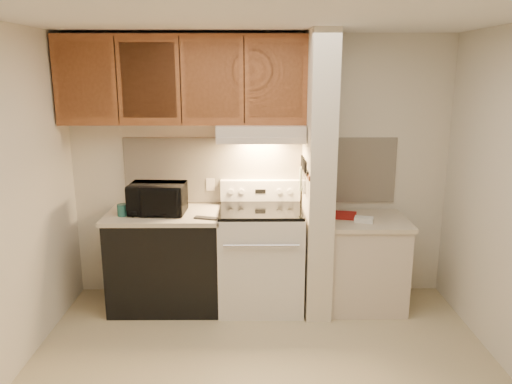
{
  "coord_description": "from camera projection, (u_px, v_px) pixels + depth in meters",
  "views": [
    {
      "loc": [
        -0.07,
        -3.2,
        2.17
      ],
      "look_at": [
        -0.05,
        0.75,
        1.2
      ],
      "focal_mm": 35.0,
      "sensor_mm": 36.0,
      "label": 1
    }
  ],
  "objects": [
    {
      "name": "floor",
      "position": [
        263.0,
        377.0,
        3.63
      ],
      "size": [
        3.6,
        3.6,
        0.0
      ],
      "primitive_type": "plane",
      "color": "#BEAF88",
      "rests_on": "ground"
    },
    {
      "name": "ceiling",
      "position": [
        264.0,
        14.0,
        3.03
      ],
      "size": [
        3.6,
        3.6,
        0.0
      ],
      "primitive_type": "plane",
      "rotation": [
        3.14,
        0.0,
        0.0
      ],
      "color": "white",
      "rests_on": "wall_back"
    },
    {
      "name": "wall_back",
      "position": [
        260.0,
        169.0,
        4.79
      ],
      "size": [
        3.6,
        2.5,
        0.02
      ],
      "primitive_type": "cube",
      "rotation": [
        1.57,
        0.0,
        0.0
      ],
      "color": "beige",
      "rests_on": "floor"
    },
    {
      "name": "backsplash",
      "position": [
        260.0,
        170.0,
        4.78
      ],
      "size": [
        2.6,
        0.02,
        0.63
      ],
      "primitive_type": "cube",
      "color": "#EEE0C9",
      "rests_on": "wall_back"
    },
    {
      "name": "range_body",
      "position": [
        261.0,
        259.0,
        4.64
      ],
      "size": [
        0.76,
        0.65,
        0.92
      ],
      "primitive_type": "cube",
      "color": "silver",
      "rests_on": "floor"
    },
    {
      "name": "oven_window",
      "position": [
        261.0,
        268.0,
        4.32
      ],
      "size": [
        0.5,
        0.01,
        0.3
      ],
      "primitive_type": "cube",
      "color": "black",
      "rests_on": "range_body"
    },
    {
      "name": "oven_handle",
      "position": [
        261.0,
        246.0,
        4.23
      ],
      "size": [
        0.65,
        0.02,
        0.02
      ],
      "primitive_type": "cylinder",
      "rotation": [
        0.0,
        1.57,
        0.0
      ],
      "color": "silver",
      "rests_on": "range_body"
    },
    {
      "name": "cooktop",
      "position": [
        261.0,
        210.0,
        4.53
      ],
      "size": [
        0.74,
        0.64,
        0.03
      ],
      "primitive_type": "cube",
      "color": "black",
      "rests_on": "range_body"
    },
    {
      "name": "range_backguard",
      "position": [
        260.0,
        190.0,
        4.78
      ],
      "size": [
        0.76,
        0.08,
        0.2
      ],
      "primitive_type": "cube",
      "color": "silver",
      "rests_on": "range_body"
    },
    {
      "name": "range_display",
      "position": [
        260.0,
        191.0,
        4.74
      ],
      "size": [
        0.1,
        0.01,
        0.04
      ],
      "primitive_type": "cube",
      "color": "black",
      "rests_on": "range_backguard"
    },
    {
      "name": "range_knob_left_outer",
      "position": [
        231.0,
        191.0,
        4.73
      ],
      "size": [
        0.05,
        0.02,
        0.05
      ],
      "primitive_type": "cylinder",
      "rotation": [
        1.57,
        0.0,
        0.0
      ],
      "color": "silver",
      "rests_on": "range_backguard"
    },
    {
      "name": "range_knob_left_inner",
      "position": [
        241.0,
        191.0,
        4.73
      ],
      "size": [
        0.05,
        0.02,
        0.05
      ],
      "primitive_type": "cylinder",
      "rotation": [
        1.57,
        0.0,
        0.0
      ],
      "color": "silver",
      "rests_on": "range_backguard"
    },
    {
      "name": "range_knob_right_inner",
      "position": [
        279.0,
        191.0,
        4.73
      ],
      "size": [
        0.05,
        0.02,
        0.05
      ],
      "primitive_type": "cylinder",
      "rotation": [
        1.57,
        0.0,
        0.0
      ],
      "color": "silver",
      "rests_on": "range_backguard"
    },
    {
      "name": "range_knob_right_outer",
      "position": [
        290.0,
        191.0,
        4.74
      ],
      "size": [
        0.05,
        0.02,
        0.05
      ],
      "primitive_type": "cylinder",
      "rotation": [
        1.57,
        0.0,
        0.0
      ],
      "color": "silver",
      "rests_on": "range_backguard"
    },
    {
      "name": "dishwasher_front",
      "position": [
        166.0,
        261.0,
        4.65
      ],
      "size": [
        1.0,
        0.63,
        0.87
      ],
      "primitive_type": "cube",
      "color": "black",
      "rests_on": "floor"
    },
    {
      "name": "left_countertop",
      "position": [
        164.0,
        215.0,
        4.54
      ],
      "size": [
        1.04,
        0.67,
        0.04
      ],
      "primitive_type": "cube",
      "color": "beige",
      "rests_on": "dishwasher_front"
    },
    {
      "name": "spoon_rest",
      "position": [
        206.0,
        218.0,
        4.34
      ],
      "size": [
        0.22,
        0.12,
        0.01
      ],
      "primitive_type": "cube",
      "rotation": [
        0.0,
        0.0,
        -0.28
      ],
      "color": "black",
      "rests_on": "left_countertop"
    },
    {
      "name": "teal_jar",
      "position": [
        123.0,
        210.0,
        4.42
      ],
      "size": [
        0.12,
        0.12,
        0.11
      ],
      "primitive_type": "cylinder",
      "rotation": [
        0.0,
        0.0,
        -0.37
      ],
      "color": "#215C56",
      "rests_on": "left_countertop"
    },
    {
      "name": "outlet",
      "position": [
        210.0,
        185.0,
        4.8
      ],
      "size": [
        0.08,
        0.01,
        0.12
      ],
      "primitive_type": "cube",
      "color": "beige",
      "rests_on": "backsplash"
    },
    {
      "name": "microwave",
      "position": [
        158.0,
        199.0,
        4.48
      ],
      "size": [
        0.51,
        0.36,
        0.27
      ],
      "primitive_type": "imported",
      "rotation": [
        0.0,
        0.0,
        -0.05
      ],
      "color": "black",
      "rests_on": "left_countertop"
    },
    {
      "name": "partition_pillar",
      "position": [
        318.0,
        176.0,
        4.45
      ],
      "size": [
        0.22,
        0.7,
        2.5
      ],
      "primitive_type": "cube",
      "color": "beige",
      "rests_on": "floor"
    },
    {
      "name": "pillar_trim",
      "position": [
        305.0,
        171.0,
        4.44
      ],
      "size": [
        0.01,
        0.7,
        0.04
      ],
      "primitive_type": "cube",
      "color": "brown",
      "rests_on": "partition_pillar"
    },
    {
      "name": "knife_strip",
      "position": [
        305.0,
        170.0,
        4.39
      ],
      "size": [
        0.02,
        0.42,
        0.04
      ],
      "primitive_type": "cube",
      "color": "black",
      "rests_on": "partition_pillar"
    },
    {
      "name": "knife_blade_a",
      "position": [
        305.0,
        185.0,
        4.25
      ],
      "size": [
        0.01,
        0.03,
        0.16
      ],
      "primitive_type": "cube",
      "color": "silver",
      "rests_on": "knife_strip"
    },
    {
      "name": "knife_handle_a",
      "position": [
        306.0,
        168.0,
        4.21
      ],
      "size": [
        0.02,
        0.02,
        0.1
      ],
      "primitive_type": "cylinder",
      "color": "black",
      "rests_on": "knife_strip"
    },
    {
      "name": "knife_blade_b",
      "position": [
        304.0,
        184.0,
        4.34
      ],
      "size": [
        0.01,
        0.04,
        0.18
      ],
      "primitive_type": "cube",
      "color": "silver",
      "rests_on": "knife_strip"
    },
    {
      "name": "knife_handle_b",
      "position": [
        305.0,
        166.0,
        4.28
      ],
      "size": [
        0.02,
        0.02,
        0.1
      ],
      "primitive_type": "cylinder",
      "color": "black",
      "rests_on": "knife_strip"
    },
    {
      "name": "knife_blade_c",
      "position": [
        303.0,
        183.0,
        4.4
      ],
      "size": [
        0.01,
        0.04,
        0.2
      ],
      "primitive_type": "cube",
      "color": "silver",
      "rests_on": "knife_strip"
    },
    {
      "name": "knife_handle_c",
      "position": [
        304.0,
        164.0,
        4.38
      ],
      "size": [
        0.02,
        0.02,
        0.1
      ],
      "primitive_type": "cylinder",
      "color": "black",
      "rests_on": "knife_strip"
    },
    {
      "name": "knife_blade_d",
      "position": [
        303.0,
        179.0,
        4.48
      ],
      "size": [
        0.01,
        0.04,
        0.16
      ],
      "primitive_type": "cube",
      "color": "silver",
      "rests_on": "knife_strip"
    },
    {
      "name": "knife_handle_d",
      "position": [
        303.0,
        162.0,
        4.45
      ],
      "size": [
        0.02,
        0.02,
        0.1
      ],
      "primitive_type": "cylinder",
      "color": "black",
      "rests_on": "knife_strip"
    },
    {
      "name": "knife_blade_e",
      "position": [
        302.0,
        178.0,
        4.55
      ],
      "size": [
        0.01,
        0.04,
        0.18
      ],
      "primitive_type": "cube",
      "color": "silver",
      "rests_on": "knife_strip"
    },
    {
      "name": "knife_handle_e",
      "position": [
        302.0,
        161.0,
        4.53
      ],
      "size": [
        0.02,
        0.02,
        0.1
      ],
      "primitive_type": "cylinder",
      "color": "black",
      "rests_on": "knife_strip"
    },
    {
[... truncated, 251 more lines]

